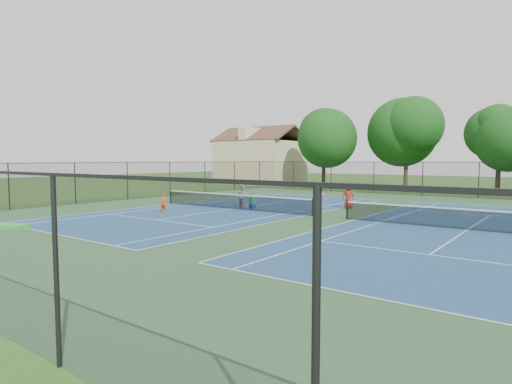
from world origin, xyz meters
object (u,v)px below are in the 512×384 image
Objects in this scene: clapboard_house at (260,161)px; bystander_c at (348,197)px; tree_back_c at (500,136)px; tree_back_b at (407,129)px; tree_back_a at (324,136)px; ball_crate at (252,206)px; ball_hopper at (252,201)px; bystander_a at (319,199)px; instructor at (243,196)px; child_player at (164,203)px.

clapboard_house reaches higher than bystander_c.
tree_back_c reaches higher than clapboard_house.
tree_back_b is at bearing 3.01° from clapboard_house.
ball_crate is at bearing -73.29° from tree_back_a.
bystander_a is at bearing 12.59° from ball_hopper.
bystander_c is at bearing -123.13° from instructor.
bystander_a reaches higher than instructor.
bystander_a is 1.00× the size of bystander_c.
ball_hopper is at bearing -18.95° from bystander_a.
ball_crate is (-4.97, -3.94, -0.64)m from bystander_c.
ball_hopper is at bearing -155.85° from instructor.
tree_back_a is at bearing -90.44° from bystander_c.
tree_back_a is 10.47m from clapboard_house.
bystander_a is at bearing 46.60° from bystander_c.
tree_back_b is 30.95m from child_player.
tree_back_a reaches higher than ball_crate.
tree_back_b is 9.12m from tree_back_c.
tree_back_a is 25.37m from bystander_a.
tree_back_b is 8.58× the size of child_player.
bystander_c reaches higher than instructor.
tree_back_c is 19.13× the size of ball_hopper.
ball_crate is at bearing 0.00° from ball_hopper.
ball_hopper is (16.93, -24.08, -2.57)m from clapboard_house.
tree_back_c is 27.28m from instructor.
bystander_a is 3.01m from bystander_c.
child_player is at bearing -122.82° from ball_hopper.
instructor is (-2.89, -25.10, -5.82)m from tree_back_b.
child_player is 5.76m from ball_hopper.
bystander_a is at bearing 12.59° from ball_crate.
tree_back_a is 24.47m from instructor.
clapboard_house is 29.84m from bystander_c.
tree_back_b is (9.00, 2.00, 0.56)m from tree_back_a.
tree_back_a is at bearing -176.82° from tree_back_c.
instructor is at bearing -20.62° from bystander_a.
child_player is at bearing -82.23° from tree_back_a.
ball_crate is at bearing 6.07° from bystander_c.
child_player reaches higher than ball_crate.
tree_back_a reaches higher than bystander_a.
tree_back_c reaches higher than child_player.
clapboard_house is 31.51m from bystander_a.
tree_back_a reaches higher than child_player.
tree_back_b is 22.11m from bystander_c.
tree_back_c is 32.58m from child_player.
bystander_a is at bearing -84.50° from tree_back_b.
clapboard_house is at bearing -33.75° from instructor.
clapboard_house reaches higher than bystander_a.
tree_back_a reaches higher than ball_hopper.
bystander_c is at bearing -42.60° from clapboard_house.
tree_back_a is 7.83× the size of child_player.
clapboard_house is (-19.00, -1.00, -3.50)m from tree_back_b.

